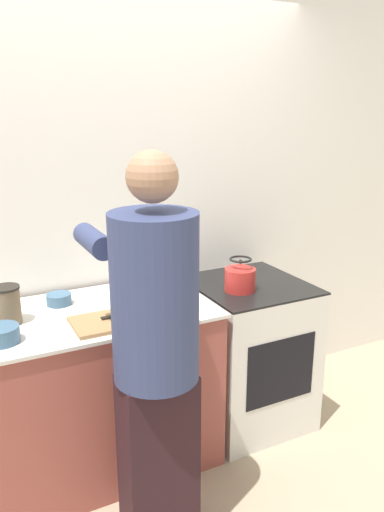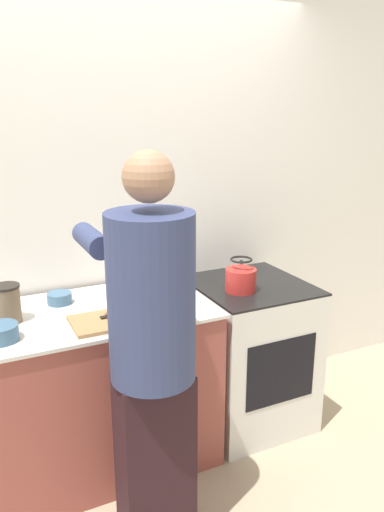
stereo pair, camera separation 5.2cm
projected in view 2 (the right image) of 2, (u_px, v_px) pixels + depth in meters
The scene contains 11 objects.
ground_plane at pixel (166, 484), 2.60m from camera, with size 12.00×12.00×0.00m, color tan.
wall_back at pixel (112, 213), 2.89m from camera, with size 8.00×0.05×2.60m.
counter at pixel (81, 391), 2.63m from camera, with size 1.39×0.72×0.89m.
oven at pixel (249, 353), 3.05m from camera, with size 0.64×0.67×0.89m.
person at pixel (152, 348), 2.03m from camera, with size 0.39×0.63×1.74m.
cutting_board at pixel (113, 320), 2.40m from camera, with size 0.39×0.26×0.02m.
knife at pixel (118, 315), 2.43m from camera, with size 0.19×0.04×0.01m.
kettle at pixel (241, 277), 2.79m from camera, with size 0.17×0.17×0.19m.
bowl_prep at pixel (0, 333), 2.20m from camera, with size 0.16×0.16×0.07m.
bowl_mixing at pixel (60, 298), 2.62m from camera, with size 0.13×0.13×0.06m.
canister_jar at pixel (7, 304), 2.37m from camera, with size 0.13×0.13×0.19m.
Camera 2 is at (-0.81, -2.00, 1.87)m, focal length 35.00 mm.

